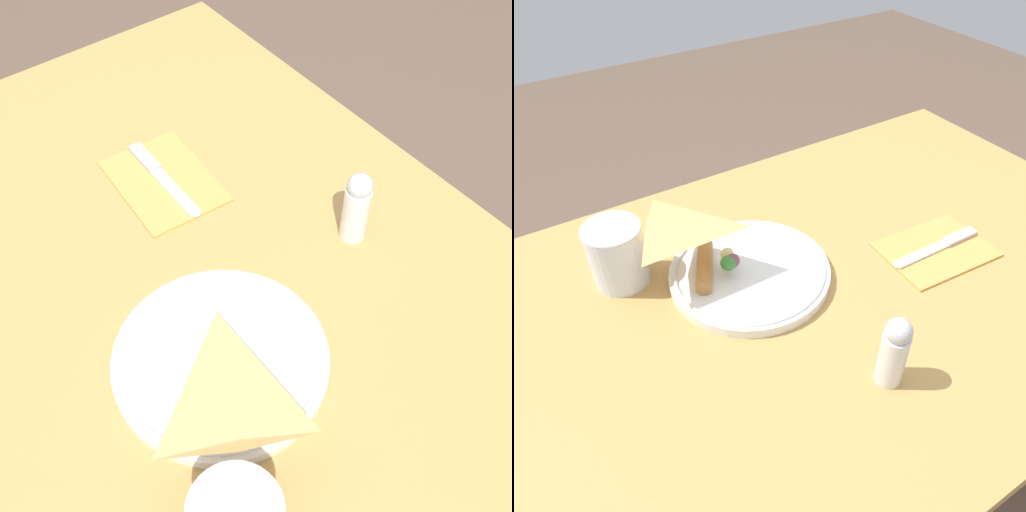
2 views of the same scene
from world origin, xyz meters
The scene contains 7 objects.
ground_plane centered at (0.00, 0.00, 0.00)m, with size 6.00×6.00×0.00m, color brown.
dining_table centered at (0.00, 0.00, 0.60)m, with size 1.06×0.72×0.71m.
plate_pizza centered at (0.14, -0.07, 0.72)m, with size 0.25×0.25×0.05m.
milk_glass centered at (0.30, -0.17, 0.76)m, with size 0.09×0.09×0.10m.
napkin_folded centered at (-0.15, 0.04, 0.71)m, with size 0.18×0.14×0.00m.
butter_knife centered at (-0.16, 0.04, 0.72)m, with size 0.18×0.02×0.01m.
salt_shaker centered at (0.08, 0.18, 0.76)m, with size 0.03×0.03×0.11m.
Camera 2 is at (0.41, 0.42, 1.24)m, focal length 35.00 mm.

